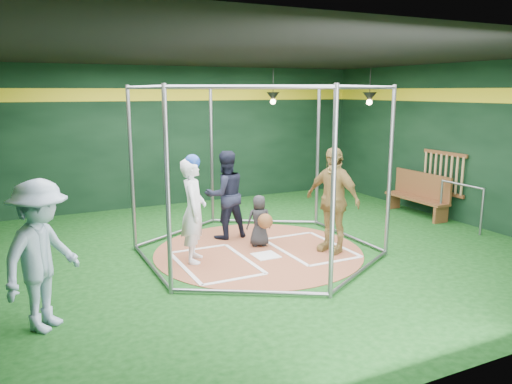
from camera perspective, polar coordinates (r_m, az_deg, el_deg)
name	(u,v)px	position (r m, az deg, el deg)	size (l,w,h in m)	color
room_shell	(258,157)	(8.82, 0.26, 4.06)	(10.10, 9.10, 3.53)	#0C360E
clay_disc	(258,251)	(9.21, 0.28, -6.80)	(3.80, 3.80, 0.01)	#955236
home_plate	(266,255)	(8.95, 1.14, -7.27)	(0.43, 0.43, 0.01)	white
batter_box_left	(215,263)	(8.62, -4.69, -8.05)	(1.17, 1.77, 0.01)	white
batter_box_right	(310,248)	(9.44, 6.16, -6.33)	(1.17, 1.77, 0.01)	white
batting_cage	(258,171)	(8.85, 0.29, 2.42)	(4.05, 4.67, 3.00)	gray
bat_rack	(443,173)	(12.20, 20.61, 2.06)	(0.07, 1.25, 0.98)	brown
pendant_lamp_near	(273,97)	(12.95, 1.96, 10.82)	(0.34, 0.34, 0.90)	black
pendant_lamp_far	(370,97)	(12.60, 12.85, 10.52)	(0.34, 0.34, 0.90)	black
batter_figure	(194,209)	(8.51, -7.16, -1.93)	(0.65, 0.77, 1.85)	white
visitor_leopard	(332,200)	(9.08, 8.72, -0.89)	(1.12, 0.47, 1.91)	tan
catcher_figure	(260,221)	(9.36, 0.45, -3.30)	(0.53, 0.60, 0.97)	black
umpire	(225,195)	(9.85, -3.53, -0.31)	(0.85, 0.66, 1.74)	black
bystander_blue	(42,256)	(6.61, -23.30, -6.71)	(1.21, 0.70, 1.88)	#9AB2CC
dugout_bench	(419,194)	(12.36, 18.13, -0.17)	(0.41, 1.74, 1.01)	brown
steel_railing	(461,199)	(11.40, 22.40, -0.71)	(0.05, 1.13, 0.98)	slate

